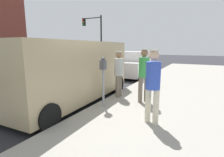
{
  "coord_description": "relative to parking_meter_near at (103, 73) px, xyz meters",
  "views": [
    {
      "loc": [
        3.99,
        -4.08,
        1.98
      ],
      "look_at": [
        1.65,
        0.42,
        1.05
      ],
      "focal_mm": 28.1,
      "sensor_mm": 36.0,
      "label": 1
    }
  ],
  "objects": [
    {
      "name": "parked_sedan_ahead",
      "position": [
        -1.53,
        6.77,
        -0.43
      ],
      "size": [
        2.12,
        4.48,
        1.65
      ],
      "color": "white",
      "rests_on": "ground"
    },
    {
      "name": "pedestrian_in_gray",
      "position": [
        -0.05,
        1.2,
        -0.08
      ],
      "size": [
        0.34,
        0.36,
        1.66
      ],
      "color": "#726656",
      "rests_on": "sidewalk_slab"
    },
    {
      "name": "sidewalk_slab",
      "position": [
        2.15,
        -0.42,
        -1.11
      ],
      "size": [
        5.0,
        32.0,
        0.15
      ],
      "primitive_type": "cube",
      "color": "#9E998E",
      "rests_on": "ground"
    },
    {
      "name": "parked_van",
      "position": [
        -1.5,
        0.3,
        -0.03
      ],
      "size": [
        2.26,
        5.25,
        2.15
      ],
      "color": "tan",
      "rests_on": "ground"
    },
    {
      "name": "pedestrian_in_blue",
      "position": [
        1.64,
        -0.52,
        -0.01
      ],
      "size": [
        0.35,
        0.34,
        1.76
      ],
      "color": "beige",
      "rests_on": "sidewalk_slab"
    },
    {
      "name": "pedestrian_in_green",
      "position": [
        0.95,
        1.0,
        -0.02
      ],
      "size": [
        0.34,
        0.34,
        1.76
      ],
      "color": "#726656",
      "rests_on": "sidewalk_slab"
    },
    {
      "name": "ground_plane",
      "position": [
        -1.35,
        -0.42,
        -1.18
      ],
      "size": [
        80.0,
        80.0,
        0.0
      ],
      "primitive_type": "plane",
      "color": "#2D2D33"
    },
    {
      "name": "traffic_light_corner",
      "position": [
        -8.07,
        11.96,
        2.34
      ],
      "size": [
        2.48,
        0.42,
        5.2
      ],
      "color": "black",
      "rests_on": "ground"
    },
    {
      "name": "parking_meter_far",
      "position": [
        0.0,
        4.05,
        0.0
      ],
      "size": [
        0.14,
        0.18,
        1.52
      ],
      "color": "gray",
      "rests_on": "sidewalk_slab"
    },
    {
      "name": "parking_meter_near",
      "position": [
        0.0,
        0.0,
        0.0
      ],
      "size": [
        0.14,
        0.18,
        1.52
      ],
      "color": "gray",
      "rests_on": "sidewalk_slab"
    }
  ]
}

